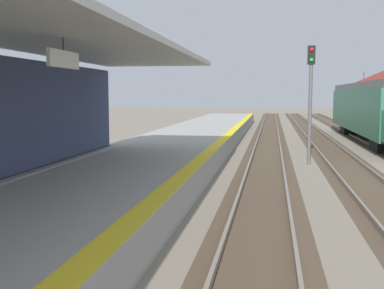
# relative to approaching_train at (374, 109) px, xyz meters

# --- Properties ---
(station_platform) EXTENTS (5.00, 80.00, 0.91)m
(station_platform) POSITION_rel_approaching_train_xyz_m (-11.20, -17.45, -1.73)
(station_platform) COLOR #999993
(station_platform) RESTS_ON ground
(track_pair_nearest_platform) EXTENTS (2.34, 120.00, 0.16)m
(track_pair_nearest_platform) POSITION_rel_approaching_train_xyz_m (-6.80, -13.45, -2.13)
(track_pair_nearest_platform) COLOR #4C3D2D
(track_pair_nearest_platform) RESTS_ON ground
(track_pair_middle) EXTENTS (2.34, 120.00, 0.16)m
(track_pair_middle) POSITION_rel_approaching_train_xyz_m (-3.40, -13.45, -2.13)
(track_pair_middle) COLOR #4C3D2D
(track_pair_middle) RESTS_ON ground
(approaching_train) EXTENTS (2.93, 19.60, 4.76)m
(approaching_train) POSITION_rel_approaching_train_xyz_m (0.00, 0.00, 0.00)
(approaching_train) COLOR #286647
(approaching_train) RESTS_ON ground
(rail_signal_post) EXTENTS (0.32, 0.34, 5.20)m
(rail_signal_post) POSITION_rel_approaching_train_xyz_m (-4.94, -11.16, 1.02)
(rail_signal_post) COLOR #4C4C4C
(rail_signal_post) RESTS_ON ground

